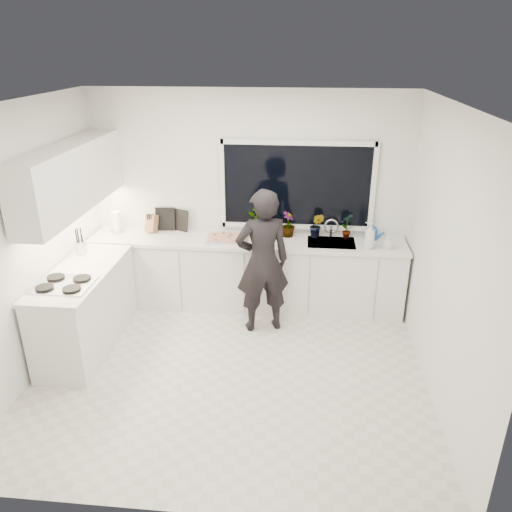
# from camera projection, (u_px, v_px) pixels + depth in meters

# --- Properties ---
(floor) EXTENTS (4.00, 3.50, 0.02)m
(floor) POSITION_uv_depth(u_px,v_px,m) (231.00, 371.00, 5.25)
(floor) COLOR beige
(floor) RESTS_ON ground
(wall_back) EXTENTS (4.00, 0.02, 2.70)m
(wall_back) POSITION_uv_depth(u_px,v_px,m) (249.00, 199.00, 6.33)
(wall_back) COLOR white
(wall_back) RESTS_ON ground
(wall_left) EXTENTS (0.02, 3.50, 2.70)m
(wall_left) POSITION_uv_depth(u_px,v_px,m) (26.00, 244.00, 4.90)
(wall_left) COLOR white
(wall_left) RESTS_ON ground
(wall_right) EXTENTS (0.02, 3.50, 2.70)m
(wall_right) POSITION_uv_depth(u_px,v_px,m) (447.00, 261.00, 4.53)
(wall_right) COLOR white
(wall_right) RESTS_ON ground
(ceiling) EXTENTS (4.00, 3.50, 0.02)m
(ceiling) POSITION_uv_depth(u_px,v_px,m) (225.00, 103.00, 4.18)
(ceiling) COLOR white
(ceiling) RESTS_ON wall_back
(window) EXTENTS (1.80, 0.02, 1.00)m
(window) POSITION_uv_depth(u_px,v_px,m) (297.00, 186.00, 6.16)
(window) COLOR black
(window) RESTS_ON wall_back
(base_cabinets_back) EXTENTS (3.92, 0.58, 0.88)m
(base_cabinets_back) POSITION_uv_depth(u_px,v_px,m) (247.00, 274.00, 6.40)
(base_cabinets_back) COLOR white
(base_cabinets_back) RESTS_ON floor
(base_cabinets_left) EXTENTS (0.58, 1.60, 0.88)m
(base_cabinets_left) POSITION_uv_depth(u_px,v_px,m) (86.00, 310.00, 5.55)
(base_cabinets_left) COLOR white
(base_cabinets_left) RESTS_ON floor
(countertop_back) EXTENTS (3.94, 0.62, 0.04)m
(countertop_back) POSITION_uv_depth(u_px,v_px,m) (246.00, 241.00, 6.21)
(countertop_back) COLOR silver
(countertop_back) RESTS_ON base_cabinets_back
(countertop_left) EXTENTS (0.62, 1.60, 0.04)m
(countertop_left) POSITION_uv_depth(u_px,v_px,m) (81.00, 272.00, 5.37)
(countertop_left) COLOR silver
(countertop_left) RESTS_ON base_cabinets_left
(upper_cabinets) EXTENTS (0.34, 2.10, 0.70)m
(upper_cabinets) POSITION_uv_depth(u_px,v_px,m) (71.00, 178.00, 5.32)
(upper_cabinets) COLOR white
(upper_cabinets) RESTS_ON wall_left
(sink) EXTENTS (0.58, 0.42, 0.14)m
(sink) POSITION_uv_depth(u_px,v_px,m) (331.00, 246.00, 6.14)
(sink) COLOR silver
(sink) RESTS_ON countertop_back
(faucet) EXTENTS (0.03, 0.03, 0.22)m
(faucet) POSITION_uv_depth(u_px,v_px,m) (331.00, 228.00, 6.26)
(faucet) COLOR silver
(faucet) RESTS_ON countertop_back
(stovetop) EXTENTS (0.56, 0.48, 0.03)m
(stovetop) POSITION_uv_depth(u_px,v_px,m) (64.00, 284.00, 5.03)
(stovetop) COLOR black
(stovetop) RESTS_ON countertop_left
(person) EXTENTS (0.73, 0.59, 1.73)m
(person) POSITION_uv_depth(u_px,v_px,m) (263.00, 262.00, 5.71)
(person) COLOR black
(person) RESTS_ON floor
(pizza_tray) EXTENTS (0.52, 0.39, 0.03)m
(pizza_tray) POSITION_uv_depth(u_px,v_px,m) (228.00, 238.00, 6.20)
(pizza_tray) COLOR #B1B1B6
(pizza_tray) RESTS_ON countertop_back
(pizza) EXTENTS (0.48, 0.34, 0.01)m
(pizza) POSITION_uv_depth(u_px,v_px,m) (227.00, 237.00, 6.19)
(pizza) COLOR red
(pizza) RESTS_ON pizza_tray
(watering_can) EXTENTS (0.16, 0.16, 0.13)m
(watering_can) POSITION_uv_depth(u_px,v_px,m) (372.00, 234.00, 6.19)
(watering_can) COLOR #134DB5
(watering_can) RESTS_ON countertop_back
(paper_towel_roll) EXTENTS (0.12, 0.12, 0.26)m
(paper_towel_roll) POSITION_uv_depth(u_px,v_px,m) (117.00, 222.00, 6.41)
(paper_towel_roll) COLOR white
(paper_towel_roll) RESTS_ON countertop_back
(knife_block) EXTENTS (0.16, 0.14, 0.22)m
(knife_block) POSITION_uv_depth(u_px,v_px,m) (152.00, 224.00, 6.41)
(knife_block) COLOR olive
(knife_block) RESTS_ON countertop_back
(utensil_crock) EXTENTS (0.14, 0.14, 0.16)m
(utensil_crock) POSITION_uv_depth(u_px,v_px,m) (81.00, 247.00, 5.76)
(utensil_crock) COLOR #B4B4B9
(utensil_crock) RESTS_ON countertop_left
(picture_frame_large) EXTENTS (0.21, 0.11, 0.28)m
(picture_frame_large) POSITION_uv_depth(u_px,v_px,m) (181.00, 220.00, 6.46)
(picture_frame_large) COLOR black
(picture_frame_large) RESTS_ON countertop_back
(picture_frame_small) EXTENTS (0.25, 0.04, 0.30)m
(picture_frame_small) POSITION_uv_depth(u_px,v_px,m) (165.00, 219.00, 6.47)
(picture_frame_small) COLOR black
(picture_frame_small) RESTS_ON countertop_back
(herb_plants) EXTENTS (1.41, 0.36, 0.34)m
(herb_plants) POSITION_uv_depth(u_px,v_px,m) (284.00, 224.00, 6.25)
(herb_plants) COLOR #26662D
(herb_plants) RESTS_ON countertop_back
(soap_bottles) EXTENTS (0.33, 0.14, 0.32)m
(soap_bottles) POSITION_uv_depth(u_px,v_px,m) (374.00, 237.00, 5.88)
(soap_bottles) COLOR #D8BF66
(soap_bottles) RESTS_ON countertop_back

